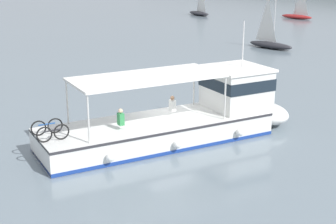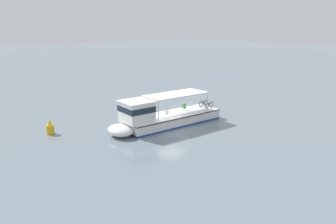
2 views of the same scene
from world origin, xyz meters
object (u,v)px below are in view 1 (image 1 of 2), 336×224
(sailboat_off_stern, at_px, (270,42))
(sailboat_far_right, at_px, (297,15))
(sailboat_off_bow, at_px, (199,12))
(ferry_main, at_px, (187,117))

(sailboat_off_stern, bearing_deg, sailboat_far_right, 128.94)
(sailboat_off_bow, relative_size, sailboat_far_right, 1.00)
(sailboat_off_bow, height_order, sailboat_off_stern, same)
(ferry_main, relative_size, sailboat_far_right, 2.40)
(ferry_main, relative_size, sailboat_off_stern, 2.40)
(sailboat_off_bow, bearing_deg, sailboat_off_stern, -21.79)
(ferry_main, xyz_separation_m, sailboat_off_bow, (-43.62, 31.37, -0.47))
(ferry_main, distance_m, sailboat_off_bow, 53.73)
(sailboat_off_bow, distance_m, sailboat_far_right, 14.26)
(ferry_main, height_order, sailboat_far_right, sailboat_far_right)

